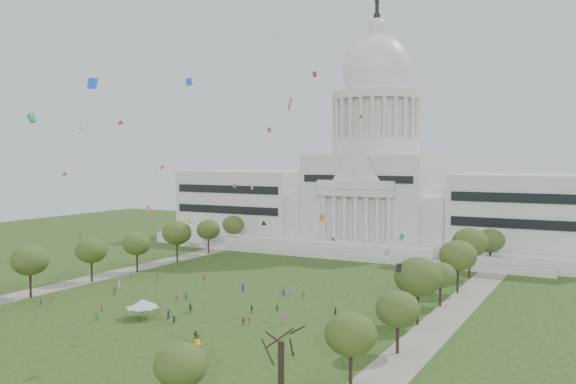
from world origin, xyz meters
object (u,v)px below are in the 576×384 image
(event_tent, at_px, (142,303))
(big_bare_tree, at_px, (281,337))
(person_0, at_px, (345,324))
(capitol, at_px, (375,187))

(event_tent, bearing_deg, big_bare_tree, -26.96)
(event_tent, height_order, person_0, event_tent)
(big_bare_tree, relative_size, event_tent, 1.41)
(capitol, xyz_separation_m, event_tent, (-7.74, -118.32, -19.18))
(capitol, bearing_deg, person_0, -72.95)
(big_bare_tree, bearing_deg, person_0, 98.89)
(capitol, distance_m, person_0, 112.41)
(capitol, bearing_deg, big_bare_tree, -74.98)
(big_bare_tree, relative_size, person_0, 6.82)
(event_tent, xyz_separation_m, person_0, (40.10, 12.81, -2.18))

